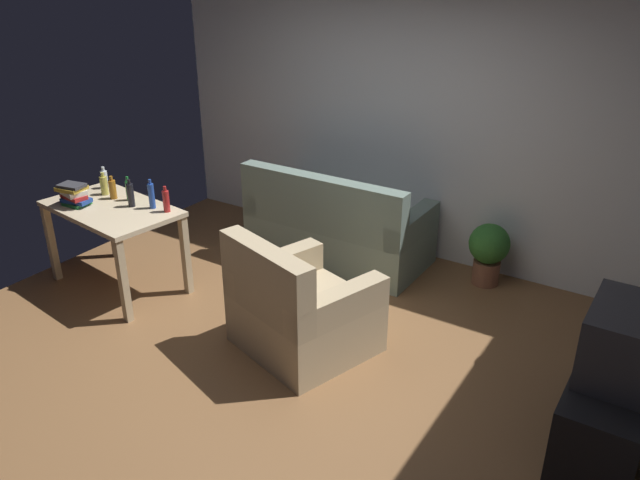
{
  "coord_description": "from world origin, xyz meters",
  "views": [
    {
      "loc": [
        2.4,
        -3.07,
        2.71
      ],
      "look_at": [
        0.1,
        0.5,
        0.75
      ],
      "focal_mm": 34.86,
      "sensor_mm": 36.0,
      "label": 1
    }
  ],
  "objects_px": {
    "bottle_dark": "(131,195)",
    "bottle_blue": "(151,196)",
    "desk": "(113,218)",
    "potted_plant": "(489,250)",
    "book_stack": "(74,194)",
    "armchair": "(299,311)",
    "bottle_squat": "(104,185)",
    "tv": "(624,342)",
    "bottle_green": "(129,190)",
    "tv_stand": "(608,407)",
    "bottle_amber": "(113,189)",
    "couch": "(336,230)",
    "bottle_red": "(166,201)",
    "bottle_clear": "(104,179)"
  },
  "relations": [
    {
      "from": "bottle_green",
      "to": "bottle_dark",
      "type": "relative_size",
      "value": 0.9
    },
    {
      "from": "desk",
      "to": "armchair",
      "type": "height_order",
      "value": "armchair"
    },
    {
      "from": "couch",
      "to": "bottle_clear",
      "type": "bearing_deg",
      "value": 34.82
    },
    {
      "from": "armchair",
      "to": "bottle_squat",
      "type": "bearing_deg",
      "value": 14.3
    },
    {
      "from": "couch",
      "to": "tv_stand",
      "type": "bearing_deg",
      "value": 155.23
    },
    {
      "from": "tv_stand",
      "to": "bottle_blue",
      "type": "bearing_deg",
      "value": 91.48
    },
    {
      "from": "tv",
      "to": "potted_plant",
      "type": "relative_size",
      "value": 1.05
    },
    {
      "from": "bottle_squat",
      "to": "tv_stand",
      "type": "bearing_deg",
      "value": 1.23
    },
    {
      "from": "potted_plant",
      "to": "bottle_green",
      "type": "bearing_deg",
      "value": -149.21
    },
    {
      "from": "bottle_squat",
      "to": "desk",
      "type": "bearing_deg",
      "value": -32.1
    },
    {
      "from": "bottle_green",
      "to": "bottle_blue",
      "type": "bearing_deg",
      "value": -4.44
    },
    {
      "from": "bottle_green",
      "to": "potted_plant",
      "type": "bearing_deg",
      "value": 30.79
    },
    {
      "from": "bottle_clear",
      "to": "bottle_squat",
      "type": "xyz_separation_m",
      "value": [
        0.13,
        -0.11,
        0.0
      ]
    },
    {
      "from": "bottle_blue",
      "to": "bottle_squat",
      "type": "bearing_deg",
      "value": 179.69
    },
    {
      "from": "tv_stand",
      "to": "bottle_green",
      "type": "height_order",
      "value": "bottle_green"
    },
    {
      "from": "tv",
      "to": "bottle_squat",
      "type": "relative_size",
      "value": 2.93
    },
    {
      "from": "bottle_green",
      "to": "book_stack",
      "type": "xyz_separation_m",
      "value": [
        -0.29,
        -0.34,
        0.01
      ]
    },
    {
      "from": "tv",
      "to": "bottle_dark",
      "type": "relative_size",
      "value": 2.51
    },
    {
      "from": "bottle_clear",
      "to": "bottle_amber",
      "type": "xyz_separation_m",
      "value": [
        0.28,
        -0.14,
        0.0
      ]
    },
    {
      "from": "bottle_squat",
      "to": "bottle_green",
      "type": "height_order",
      "value": "bottle_green"
    },
    {
      "from": "couch",
      "to": "desk",
      "type": "distance_m",
      "value": 2.03
    },
    {
      "from": "couch",
      "to": "bottle_green",
      "type": "distance_m",
      "value": 1.93
    },
    {
      "from": "couch",
      "to": "bottle_dark",
      "type": "xyz_separation_m",
      "value": [
        -1.19,
        -1.39,
        0.56
      ]
    },
    {
      "from": "desk",
      "to": "bottle_blue",
      "type": "height_order",
      "value": "bottle_blue"
    },
    {
      "from": "potted_plant",
      "to": "armchair",
      "type": "xyz_separation_m",
      "value": [
        -0.83,
        -1.75,
        -0.01
      ]
    },
    {
      "from": "tv_stand",
      "to": "bottle_amber",
      "type": "xyz_separation_m",
      "value": [
        -4.13,
        -0.12,
        0.61
      ]
    },
    {
      "from": "bottle_dark",
      "to": "bottle_blue",
      "type": "xyz_separation_m",
      "value": [
        0.18,
        0.07,
        0.01
      ]
    },
    {
      "from": "bottle_squat",
      "to": "bottle_dark",
      "type": "xyz_separation_m",
      "value": [
        0.43,
        -0.07,
        0.02
      ]
    },
    {
      "from": "tv_stand",
      "to": "armchair",
      "type": "height_order",
      "value": "armchair"
    },
    {
      "from": "tv",
      "to": "bottle_squat",
      "type": "xyz_separation_m",
      "value": [
        -4.28,
        -0.09,
        0.15
      ]
    },
    {
      "from": "bottle_green",
      "to": "book_stack",
      "type": "distance_m",
      "value": 0.45
    },
    {
      "from": "couch",
      "to": "desk",
      "type": "height_order",
      "value": "couch"
    },
    {
      "from": "tv",
      "to": "desk",
      "type": "distance_m",
      "value": 4.02
    },
    {
      "from": "potted_plant",
      "to": "book_stack",
      "type": "height_order",
      "value": "book_stack"
    },
    {
      "from": "potted_plant",
      "to": "tv",
      "type": "bearing_deg",
      "value": -50.38
    },
    {
      "from": "potted_plant",
      "to": "bottle_green",
      "type": "xyz_separation_m",
      "value": [
        -2.71,
        -1.61,
        0.52
      ]
    },
    {
      "from": "tv_stand",
      "to": "bottle_red",
      "type": "relative_size",
      "value": 4.94
    },
    {
      "from": "couch",
      "to": "potted_plant",
      "type": "height_order",
      "value": "couch"
    },
    {
      "from": "bottle_red",
      "to": "book_stack",
      "type": "bearing_deg",
      "value": -157.16
    },
    {
      "from": "bottle_amber",
      "to": "bottle_dark",
      "type": "relative_size",
      "value": 0.86
    },
    {
      "from": "armchair",
      "to": "bottle_red",
      "type": "height_order",
      "value": "bottle_red"
    },
    {
      "from": "couch",
      "to": "bottle_clear",
      "type": "relative_size",
      "value": 8.35
    },
    {
      "from": "tv",
      "to": "desk",
      "type": "xyz_separation_m",
      "value": [
        -4.01,
        -0.26,
        -0.05
      ]
    },
    {
      "from": "tv_stand",
      "to": "bottle_dark",
      "type": "xyz_separation_m",
      "value": [
        -3.85,
        -0.16,
        0.62
      ]
    },
    {
      "from": "bottle_red",
      "to": "tv_stand",
      "type": "bearing_deg",
      "value": 1.41
    },
    {
      "from": "couch",
      "to": "bottle_amber",
      "type": "height_order",
      "value": "bottle_amber"
    },
    {
      "from": "potted_plant",
      "to": "bottle_red",
      "type": "bearing_deg",
      "value": -143.97
    },
    {
      "from": "bottle_dark",
      "to": "bottle_amber",
      "type": "bearing_deg",
      "value": 171.33
    },
    {
      "from": "bottle_amber",
      "to": "bottle_red",
      "type": "relative_size",
      "value": 0.92
    },
    {
      "from": "bottle_clear",
      "to": "bottle_green",
      "type": "relative_size",
      "value": 0.94
    }
  ]
}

